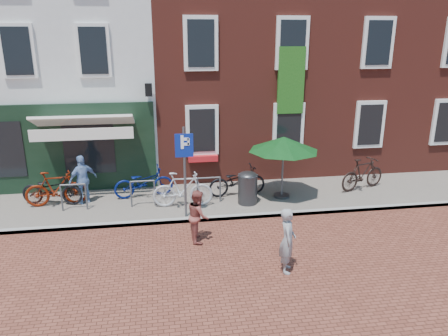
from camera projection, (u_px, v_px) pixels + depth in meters
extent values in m
plane|color=brown|center=(197.00, 222.00, 12.12)|extent=(80.00, 80.00, 0.00)
cube|color=slate|center=(223.00, 199.00, 13.67)|extent=(24.00, 3.00, 0.10)
cube|color=silver|center=(49.00, 50.00, 16.63)|extent=(8.00, 8.00, 9.00)
cube|color=maroon|center=(227.00, 36.00, 17.50)|extent=(6.00, 8.00, 10.00)
cube|color=maroon|center=(365.00, 36.00, 18.38)|extent=(6.00, 8.00, 10.00)
cylinder|color=#333335|center=(248.00, 190.00, 13.10)|extent=(0.59, 0.59, 0.89)
ellipsoid|color=#333335|center=(248.00, 174.00, 12.94)|extent=(0.59, 0.59, 0.27)
cylinder|color=#4C4C4F|center=(185.00, 173.00, 11.89)|extent=(0.07, 0.07, 2.61)
cube|color=navy|center=(184.00, 145.00, 11.64)|extent=(0.50, 0.04, 0.65)
cylinder|color=#4C4C4F|center=(281.00, 196.00, 13.72)|extent=(0.50, 0.50, 0.08)
cylinder|color=#4C4C4F|center=(283.00, 169.00, 13.46)|extent=(0.06, 0.06, 1.85)
cone|color=#0C4114|center=(284.00, 141.00, 13.18)|extent=(2.20, 2.20, 0.45)
imported|color=gray|center=(287.00, 240.00, 9.44)|extent=(0.48, 0.62, 1.50)
imported|color=brown|center=(198.00, 216.00, 10.89)|extent=(0.54, 0.68, 1.36)
imported|color=#6F90C4|center=(83.00, 180.00, 13.03)|extent=(0.94, 0.82, 1.52)
imported|color=black|center=(52.00, 189.00, 13.00)|extent=(1.95, 1.01, 0.98)
imported|color=#611706|center=(56.00, 188.00, 12.91)|extent=(1.84, 0.67, 1.08)
imported|color=#06124F|center=(144.00, 182.00, 13.60)|extent=(1.93, 0.92, 0.98)
imported|color=#B1B1B4|center=(183.00, 189.00, 12.83)|extent=(1.83, 0.60, 1.08)
imported|color=black|center=(237.00, 181.00, 13.72)|extent=(1.92, 0.85, 0.98)
imported|color=black|center=(363.00, 174.00, 14.25)|extent=(1.87, 1.07, 1.08)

